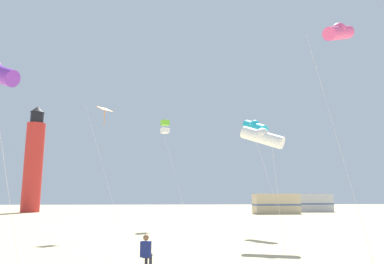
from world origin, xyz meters
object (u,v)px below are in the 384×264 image
(rv_van_tan, at_px, (276,204))
(rv_van_silver, at_px, (311,203))
(kite_box_lime, at_px, (165,127))
(kite_tube_cyan, at_px, (255,127))
(kite_tube_rainbow, at_px, (339,32))
(lighthouse_distant, at_px, (34,162))
(kite_flyer_standing, at_px, (146,251))
(kite_diamond_orange, at_px, (105,113))
(kite_tube_white, at_px, (262,137))

(rv_van_tan, xyz_separation_m, rv_van_silver, (7.51, 5.85, 0.00))
(kite_box_lime, height_order, rv_van_tan, kite_box_lime)
(kite_box_lime, xyz_separation_m, kite_tube_cyan, (6.63, -5.56, -0.96))
(kite_tube_rainbow, height_order, rv_van_tan, kite_tube_rainbow)
(kite_box_lime, bearing_deg, kite_tube_rainbow, -57.14)
(lighthouse_distant, bearing_deg, kite_flyer_standing, -65.90)
(kite_diamond_orange, xyz_separation_m, lighthouse_distant, (-16.52, 33.12, -0.38))
(kite_flyer_standing, relative_size, rv_van_tan, 0.18)
(kite_tube_cyan, distance_m, rv_van_silver, 36.00)
(kite_flyer_standing, distance_m, kite_tube_white, 10.22)
(kite_flyer_standing, height_order, lighthouse_distant, lighthouse_distant)
(kite_flyer_standing, height_order, rv_van_silver, rv_van_silver)
(kite_tube_cyan, bearing_deg, lighthouse_distant, 129.89)
(kite_diamond_orange, height_order, rv_van_tan, kite_diamond_orange)
(lighthouse_distant, relative_size, rv_van_silver, 2.59)
(lighthouse_distant, height_order, rv_van_tan, lighthouse_distant)
(kite_tube_white, bearing_deg, kite_box_lime, 115.30)
(kite_box_lime, distance_m, rv_van_silver, 35.44)
(kite_diamond_orange, height_order, kite_tube_cyan, kite_diamond_orange)
(kite_box_lime, xyz_separation_m, kite_tube_white, (5.48, -11.59, -2.72))
(kite_tube_cyan, xyz_separation_m, kite_tube_white, (-1.14, -6.04, -1.76))
(lighthouse_distant, bearing_deg, kite_tube_rainbow, -54.13)
(kite_tube_rainbow, bearing_deg, rv_van_silver, 70.35)
(kite_tube_white, bearing_deg, kite_tube_rainbow, -34.37)
(rv_van_tan, bearing_deg, kite_tube_rainbow, -104.64)
(kite_tube_rainbow, height_order, kite_tube_white, kite_tube_rainbow)
(kite_tube_rainbow, distance_m, lighthouse_distant, 51.04)
(kite_flyer_standing, relative_size, kite_tube_rainbow, 0.10)
(kite_tube_cyan, bearing_deg, kite_flyer_standing, -119.54)
(kite_box_lime, distance_m, kite_tube_cyan, 8.70)
(lighthouse_distant, distance_m, rv_van_silver, 44.56)
(kite_tube_rainbow, distance_m, kite_tube_cyan, 9.48)
(kite_tube_white, distance_m, rv_van_silver, 41.61)
(kite_diamond_orange, distance_m, kite_tube_cyan, 10.91)
(kite_flyer_standing, xyz_separation_m, kite_diamond_orange, (-3.76, 12.24, 7.61))
(kite_tube_rainbow, relative_size, rv_van_tan, 1.77)
(rv_van_silver, bearing_deg, kite_tube_cyan, -116.66)
(kite_tube_rainbow, xyz_separation_m, kite_tube_cyan, (-2.45, 8.49, -3.42))
(kite_tube_rainbow, bearing_deg, kite_diamond_orange, 148.50)
(kite_tube_rainbow, distance_m, rv_van_tan, 35.90)
(kite_diamond_orange, bearing_deg, kite_flyer_standing, -72.90)
(kite_tube_cyan, relative_size, lighthouse_distant, 0.49)
(kite_tube_cyan, bearing_deg, rv_van_tan, 70.22)
(kite_diamond_orange, distance_m, lighthouse_distant, 37.01)
(kite_flyer_standing, relative_size, kite_tube_cyan, 0.14)
(kite_tube_rainbow, relative_size, kite_tube_cyan, 1.42)
(kite_tube_rainbow, xyz_separation_m, rv_van_silver, (14.21, 39.81, -9.52))
(kite_tube_cyan, bearing_deg, kite_tube_rainbow, -73.90)
(kite_tube_white, distance_m, rv_van_tan, 33.42)
(lighthouse_distant, height_order, rv_van_silver, lighthouse_distant)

